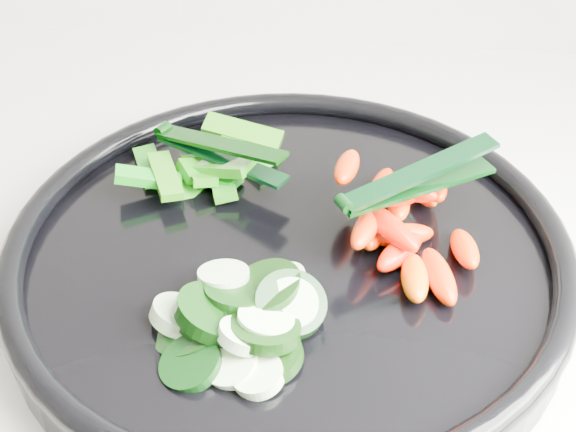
# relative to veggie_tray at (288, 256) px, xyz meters

# --- Properties ---
(veggie_tray) EXTENTS (0.45, 0.45, 0.04)m
(veggie_tray) POSITION_rel_veggie_tray_xyz_m (0.00, 0.00, 0.00)
(veggie_tray) COLOR black
(veggie_tray) RESTS_ON counter
(cucumber_pile) EXTENTS (0.12, 0.11, 0.04)m
(cucumber_pile) POSITION_rel_veggie_tray_xyz_m (-0.02, -0.07, 0.01)
(cucumber_pile) COLOR black
(cucumber_pile) RESTS_ON veggie_tray
(carrot_pile) EXTENTS (0.10, 0.14, 0.05)m
(carrot_pile) POSITION_rel_veggie_tray_xyz_m (0.07, 0.02, 0.02)
(carrot_pile) COLOR #FF1000
(carrot_pile) RESTS_ON veggie_tray
(pepper_pile) EXTENTS (0.11, 0.10, 0.04)m
(pepper_pile) POSITION_rel_veggie_tray_xyz_m (-0.07, 0.08, 0.01)
(pepper_pile) COLOR #0A690F
(pepper_pile) RESTS_ON veggie_tray
(tong_carrot) EXTENTS (0.10, 0.07, 0.02)m
(tong_carrot) POSITION_rel_veggie_tray_xyz_m (0.08, 0.02, 0.05)
(tong_carrot) COLOR black
(tong_carrot) RESTS_ON carrot_pile
(tong_pepper) EXTENTS (0.11, 0.06, 0.02)m
(tong_pepper) POSITION_rel_veggie_tray_xyz_m (-0.06, 0.08, 0.03)
(tong_pepper) COLOR black
(tong_pepper) RESTS_ON pepper_pile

